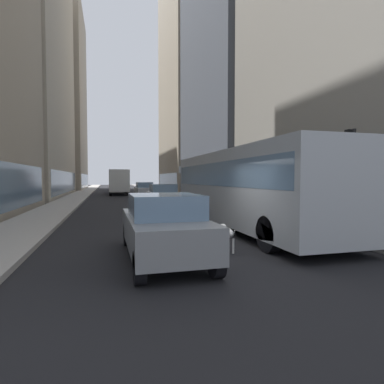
{
  "coord_description": "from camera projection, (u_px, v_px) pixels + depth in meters",
  "views": [
    {
      "loc": [
        -2.53,
        -8.11,
        2.0
      ],
      "look_at": [
        1.12,
        5.32,
        1.4
      ],
      "focal_mm": 29.16,
      "sensor_mm": 36.0,
      "label": 1
    }
  ],
  "objects": [
    {
      "name": "ground_plane",
      "position": [
        127.0,
        193.0,
        42.31
      ],
      "size": [
        120.0,
        120.0,
        0.0
      ],
      "primitive_type": "plane",
      "color": "black"
    },
    {
      "name": "sidewalk_left",
      "position": [
        83.0,
        193.0,
        40.81
      ],
      "size": [
        2.4,
        110.0,
        0.15
      ],
      "primitive_type": "cube",
      "color": "#9E9991",
      "rests_on": "ground"
    },
    {
      "name": "sidewalk_right",
      "position": [
        168.0,
        192.0,
        43.8
      ],
      "size": [
        2.4,
        110.0,
        0.15
      ],
      "primitive_type": "cube",
      "color": "#9E9991",
      "rests_on": "ground"
    },
    {
      "name": "building_left_mid",
      "position": [
        17.0,
        61.0,
        33.78
      ],
      "size": [
        9.61,
        22.01,
        29.57
      ],
      "color": "#B2A893",
      "rests_on": "ground"
    },
    {
      "name": "building_left_far",
      "position": [
        51.0,
        99.0,
        54.75
      ],
      "size": [
        10.85,
        18.34,
        32.13
      ],
      "color": "#A0937F",
      "rests_on": "ground"
    },
    {
      "name": "building_right_mid",
      "position": [
        246.0,
        74.0,
        33.32
      ],
      "size": [
        10.6,
        16.3,
        26.3
      ],
      "color": "#4C515B",
      "rests_on": "ground"
    },
    {
      "name": "building_right_far",
      "position": [
        200.0,
        59.0,
        49.38
      ],
      "size": [
        10.82,
        16.22,
        41.93
      ],
      "color": "#A0937F",
      "rests_on": "ground"
    },
    {
      "name": "transit_bus",
      "position": [
        243.0,
        184.0,
        12.67
      ],
      "size": [
        2.78,
        11.53,
        3.05
      ],
      "color": "#999EA3",
      "rests_on": "ground"
    },
    {
      "name": "car_white_van",
      "position": [
        163.0,
        195.0,
        21.8
      ],
      "size": [
        1.84,
        3.9,
        1.62
      ],
      "color": "silver",
      "rests_on": "ground"
    },
    {
      "name": "car_silver_sedan",
      "position": [
        144.0,
        190.0,
        32.81
      ],
      "size": [
        1.71,
        4.69,
        1.62
      ],
      "color": "#B7BABF",
      "rests_on": "ground"
    },
    {
      "name": "car_grey_wagon",
      "position": [
        163.0,
        226.0,
        7.72
      ],
      "size": [
        1.75,
        4.44,
        1.62
      ],
      "color": "slate",
      "rests_on": "ground"
    },
    {
      "name": "car_blue_hatchback",
      "position": [
        117.0,
        187.0,
        45.69
      ],
      "size": [
        1.81,
        4.19,
        1.62
      ],
      "color": "#4C6BB7",
      "rests_on": "ground"
    },
    {
      "name": "box_truck",
      "position": [
        119.0,
        181.0,
        38.77
      ],
      "size": [
        2.3,
        7.5,
        3.05
      ],
      "color": "#A51919",
      "rests_on": "ground"
    },
    {
      "name": "dalmatian_dog",
      "position": [
        227.0,
        233.0,
        8.53
      ],
      "size": [
        0.22,
        0.96,
        0.72
      ],
      "color": "white",
      "rests_on": "ground"
    },
    {
      "name": "pedestrian_with_handbag",
      "position": [
        265.0,
        198.0,
        15.72
      ],
      "size": [
        0.45,
        0.34,
        1.69
      ],
      "color": "#1E1E2D",
      "rests_on": "sidewalk_right"
    },
    {
      "name": "pedestrian_in_coat",
      "position": [
        298.0,
        201.0,
        13.69
      ],
      "size": [
        0.34,
        0.34,
        1.69
      ],
      "color": "#1E1E2D",
      "rests_on": "sidewalk_right"
    },
    {
      "name": "traffic_light_near",
      "position": [
        351.0,
        165.0,
        9.81
      ],
      "size": [
        0.24,
        0.4,
        3.4
      ],
      "color": "black",
      "rests_on": "sidewalk_right"
    }
  ]
}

